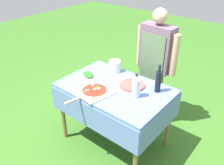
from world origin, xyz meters
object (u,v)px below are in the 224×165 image
Objects in this scene: oil_bottle at (158,81)px; water_bottle at (136,86)px; mixing_tub at (115,66)px; plate_stack at (132,85)px; herb_container at (88,75)px; prep_table at (115,95)px; pizza_on_peel at (94,91)px; person_cook at (156,59)px.

water_bottle is at bearing -117.76° from oil_bottle.
plate_stack is (0.37, -0.15, -0.06)m from mixing_tub.
prep_table is at bearing 1.90° from herb_container.
mixing_tub is (-0.63, 0.08, -0.06)m from oil_bottle.
herb_container is 0.34m from mixing_tub.
herb_container is at bearing 155.44° from pizza_on_peel.
oil_bottle is 0.82m from herb_container.
person_cook is at bearing 105.24° from water_bottle.
person_cook reaches higher than mixing_tub.
pizza_on_peel and herb_container have the same top height.
oil_bottle reaches higher than pizza_on_peel.
herb_container is (-0.67, -0.00, -0.10)m from water_bottle.
water_bottle is at bearing -30.48° from mixing_tub.
person_cook reaches higher than plate_stack.
pizza_on_peel is at bearing -75.21° from mixing_tub.
water_bottle is (0.19, -0.70, 0.02)m from person_cook.
herb_container reaches higher than prep_table.
pizza_on_peel is at bearing -36.27° from herb_container.
water_bottle is at bearing -45.49° from plate_stack.
person_cook reaches higher than herb_container.
herb_container is at bearing -164.00° from oil_bottle.
mixing_tub is (-0.52, 0.30, -0.06)m from water_bottle.
person_cook reaches higher than water_bottle.
water_bottle reaches higher than plate_stack.
oil_bottle reaches higher than herb_container.
prep_table is 0.27m from pizza_on_peel.
pizza_on_peel is (-0.10, -0.22, 0.11)m from prep_table.
pizza_on_peel is 0.54m from mixing_tub.
prep_table is 0.22m from plate_stack.
plate_stack reaches higher than prep_table.
person_cook is 10.38× the size of mixing_tub.
oil_bottle is at bearing 52.96° from pizza_on_peel.
person_cook is 0.56m from plate_stack.
oil_bottle is at bearing 62.24° from water_bottle.
prep_table is 0.72m from person_cook.
oil_bottle is at bearing 15.64° from plate_stack.
oil_bottle is at bearing -7.11° from mixing_tub.
prep_table is 4.31× the size of plate_stack.
pizza_on_peel is at bearing -150.81° from water_bottle.
herb_container is (-0.39, -0.01, 0.12)m from prep_table.
oil_bottle reaches higher than prep_table.
pizza_on_peel is 0.67m from oil_bottle.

